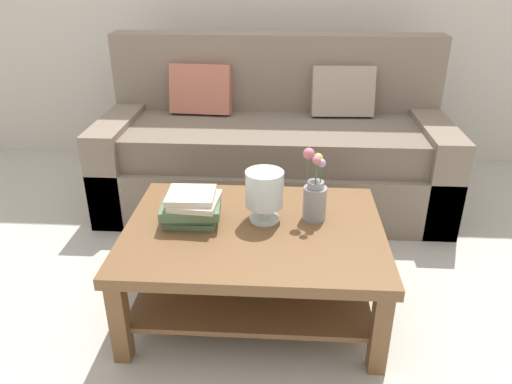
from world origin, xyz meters
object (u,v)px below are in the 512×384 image
(coffee_table, at_px, (253,250))
(flower_pitcher, at_px, (315,195))
(book_stack_main, at_px, (192,208))
(glass_hurricane_vase, at_px, (264,191))
(couch, at_px, (274,149))

(coffee_table, xyz_separation_m, flower_pitcher, (0.27, 0.10, 0.24))
(coffee_table, relative_size, flower_pitcher, 3.39)
(coffee_table, xyz_separation_m, book_stack_main, (-0.27, 0.03, 0.19))
(book_stack_main, distance_m, glass_hurricane_vase, 0.33)
(coffee_table, height_order, glass_hurricane_vase, glass_hurricane_vase)
(couch, height_order, book_stack_main, couch)
(couch, distance_m, coffee_table, 1.16)
(couch, relative_size, glass_hurricane_vase, 9.18)
(couch, height_order, flower_pitcher, couch)
(flower_pitcher, bearing_deg, book_stack_main, -172.75)
(book_stack_main, distance_m, flower_pitcher, 0.55)
(book_stack_main, xyz_separation_m, glass_hurricane_vase, (0.32, 0.04, 0.07))
(coffee_table, relative_size, glass_hurricane_vase, 4.82)
(glass_hurricane_vase, bearing_deg, couch, 89.26)
(book_stack_main, bearing_deg, glass_hurricane_vase, 7.38)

